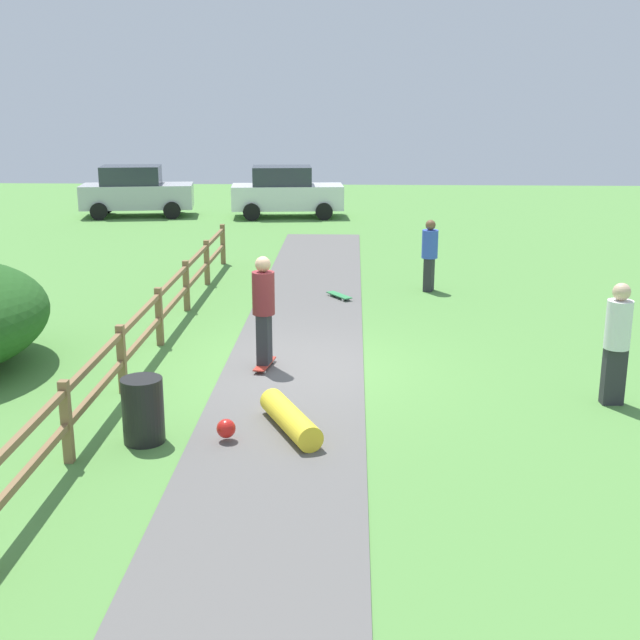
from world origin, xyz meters
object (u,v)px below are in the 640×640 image
(bystander_blue, at_px, (430,252))
(parked_car_silver, at_px, (136,191))
(skater_fallen, at_px, (285,420))
(skateboard_loose, at_px, (339,295))
(skater_riding, at_px, (264,306))
(bystander_white, at_px, (617,338))
(parked_car_white, at_px, (286,192))
(trash_bin, at_px, (143,410))

(bystander_blue, relative_size, parked_car_silver, 0.39)
(skater_fallen, xyz_separation_m, skateboard_loose, (0.60, 7.84, -0.11))
(skater_riding, relative_size, parked_car_silver, 0.44)
(bystander_white, height_order, parked_car_white, parked_car_white)
(skater_riding, height_order, skateboard_loose, skater_riding)
(skater_riding, bearing_deg, skateboard_loose, 76.88)
(trash_bin, xyz_separation_m, bystander_blue, (4.61, 9.12, 0.49))
(skater_fallen, height_order, parked_car_silver, parked_car_silver)
(skater_riding, relative_size, parked_car_white, 0.45)
(skater_fallen, height_order, parked_car_white, parked_car_white)
(bystander_white, distance_m, parked_car_white, 20.67)
(skater_riding, distance_m, skater_fallen, 2.97)
(bystander_blue, bearing_deg, skater_fallen, -107.29)
(bystander_blue, distance_m, parked_car_white, 12.96)
(skater_riding, bearing_deg, bystander_blue, 61.13)
(trash_bin, bearing_deg, parked_car_silver, 104.61)
(skater_riding, xyz_separation_m, bystander_white, (5.44, -1.43, -0.06))
(skater_fallen, distance_m, parked_car_silver, 22.25)
(bystander_white, height_order, bystander_blue, bystander_white)
(trash_bin, xyz_separation_m, skateboard_loose, (2.49, 8.20, -0.36))
(skateboard_loose, bearing_deg, bystander_blue, 23.41)
(skater_riding, bearing_deg, bystander_white, -14.70)
(skateboard_loose, bearing_deg, trash_bin, -106.87)
(parked_car_white, bearing_deg, bystander_blue, -70.20)
(skateboard_loose, xyz_separation_m, bystander_white, (4.26, -6.50, 0.96))
(skateboard_loose, relative_size, bystander_white, 0.41)
(bystander_white, height_order, parked_car_silver, parked_car_silver)
(parked_car_silver, bearing_deg, skater_riding, -69.33)
(skateboard_loose, bearing_deg, skater_riding, -103.12)
(trash_bin, height_order, skater_fallen, trash_bin)
(trash_bin, height_order, parked_car_silver, parked_car_silver)
(skater_fallen, bearing_deg, skater_riding, 101.84)
(skater_fallen, xyz_separation_m, parked_car_white, (-1.66, 20.95, 0.76))
(trash_bin, relative_size, parked_car_white, 0.21)
(trash_bin, height_order, bystander_white, bystander_white)
(skater_fallen, distance_m, parked_car_white, 21.03)
(parked_car_white, bearing_deg, skater_fallen, -85.46)
(bystander_blue, bearing_deg, skateboard_loose, -156.59)
(skater_riding, distance_m, parked_car_white, 18.22)
(skater_riding, relative_size, bystander_blue, 1.14)
(skater_fallen, height_order, skateboard_loose, skater_fallen)
(skateboard_loose, height_order, bystander_white, bystander_white)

